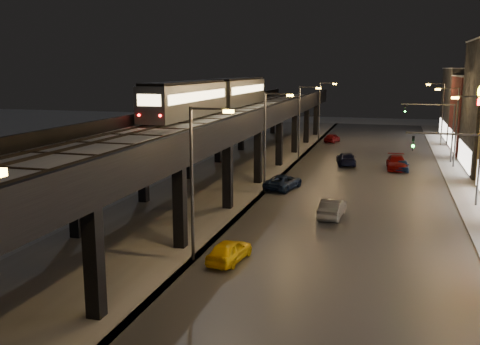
# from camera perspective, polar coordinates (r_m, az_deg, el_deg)

# --- Properties ---
(road_surface) EXTENTS (17.00, 120.00, 0.06)m
(road_surface) POSITION_cam_1_polar(r_m,az_deg,el_deg) (51.10, 12.65, -1.71)
(road_surface) COLOR #46474D
(road_surface) RESTS_ON ground
(sidewalk_right) EXTENTS (4.00, 120.00, 0.14)m
(sidewalk_right) POSITION_cam_1_polar(r_m,az_deg,el_deg) (51.56, 23.81, -2.23)
(sidewalk_right) COLOR #9FA1A8
(sidewalk_right) RESTS_ON ground
(under_viaduct_pavement) EXTENTS (11.00, 120.00, 0.06)m
(under_viaduct_pavement) POSITION_cam_1_polar(r_m,az_deg,el_deg) (53.51, -1.93, -0.87)
(under_viaduct_pavement) COLOR #9FA1A8
(under_viaduct_pavement) RESTS_ON ground
(elevated_viaduct) EXTENTS (9.00, 100.00, 6.30)m
(elevated_viaduct) POSITION_cam_1_polar(r_m,az_deg,el_deg) (49.67, -3.08, 4.72)
(elevated_viaduct) COLOR black
(elevated_viaduct) RESTS_ON ground
(viaduct_trackbed) EXTENTS (8.40, 100.00, 0.32)m
(viaduct_trackbed) POSITION_cam_1_polar(r_m,az_deg,el_deg) (49.71, -3.06, 5.62)
(viaduct_trackbed) COLOR #B2B7C1
(viaduct_trackbed) RESTS_ON elevated_viaduct
(viaduct_parapet_streetside) EXTENTS (0.30, 100.00, 1.10)m
(viaduct_parapet_streetside) POSITION_cam_1_polar(r_m,az_deg,el_deg) (48.46, 1.86, 6.04)
(viaduct_parapet_streetside) COLOR black
(viaduct_parapet_streetside) RESTS_ON elevated_viaduct
(viaduct_parapet_far) EXTENTS (0.30, 100.00, 1.10)m
(viaduct_parapet_far) POSITION_cam_1_polar(r_m,az_deg,el_deg) (51.27, -7.67, 6.22)
(viaduct_parapet_far) COLOR black
(viaduct_parapet_far) RESTS_ON elevated_viaduct
(streetlight_left_1) EXTENTS (2.57, 0.28, 9.00)m
(streetlight_left_1) POSITION_cam_1_polar(r_m,az_deg,el_deg) (30.32, -4.69, -0.10)
(streetlight_left_1) COLOR #38383A
(streetlight_left_1) RESTS_ON ground
(streetlight_left_2) EXTENTS (2.57, 0.28, 9.00)m
(streetlight_left_2) POSITION_cam_1_polar(r_m,az_deg,el_deg) (47.38, 2.99, 3.95)
(streetlight_left_2) COLOR #38383A
(streetlight_left_2) RESTS_ON ground
(streetlight_right_2) EXTENTS (2.56, 0.28, 9.00)m
(streetlight_right_2) POSITION_cam_1_polar(r_m,az_deg,el_deg) (46.67, 24.00, 2.90)
(streetlight_right_2) COLOR #38383A
(streetlight_right_2) RESTS_ON ground
(streetlight_left_3) EXTENTS (2.57, 0.28, 9.00)m
(streetlight_left_3) POSITION_cam_1_polar(r_m,az_deg,el_deg) (64.95, 6.58, 5.82)
(streetlight_left_3) COLOR #38383A
(streetlight_left_3) RESTS_ON ground
(streetlight_right_3) EXTENTS (2.56, 0.28, 9.00)m
(streetlight_right_3) POSITION_cam_1_polar(r_m,az_deg,el_deg) (64.43, 21.86, 5.06)
(streetlight_right_3) COLOR #38383A
(streetlight_right_3) RESTS_ON ground
(streetlight_left_4) EXTENTS (2.57, 0.28, 9.00)m
(streetlight_left_4) POSITION_cam_1_polar(r_m,az_deg,el_deg) (82.70, 8.65, 6.88)
(streetlight_left_4) COLOR #38383A
(streetlight_left_4) RESTS_ON ground
(streetlight_right_4) EXTENTS (2.56, 0.28, 9.00)m
(streetlight_right_4) POSITION_cam_1_polar(r_m,az_deg,el_deg) (82.30, 20.64, 6.28)
(streetlight_right_4) COLOR #38383A
(streetlight_right_4) RESTS_ON ground
(traffic_light_rig_b) EXTENTS (6.10, 0.34, 7.00)m
(traffic_light_rig_b) POSITION_cam_1_polar(r_m,az_deg,el_deg) (67.39, 20.82, 4.73)
(traffic_light_rig_b) COLOR #38383A
(traffic_light_rig_b) RESTS_ON ground
(subway_train) EXTENTS (2.75, 33.88, 3.28)m
(subway_train) POSITION_cam_1_polar(r_m,az_deg,el_deg) (58.86, -2.53, 8.29)
(subway_train) COLOR gray
(subway_train) RESTS_ON viaduct_trackbed
(car_taxi) EXTENTS (2.04, 4.02, 1.31)m
(car_taxi) POSITION_cam_1_polar(r_m,az_deg,el_deg) (31.25, -1.13, -8.43)
(car_taxi) COLOR yellow
(car_taxi) RESTS_ON ground
(car_near_white) EXTENTS (1.81, 4.44, 1.43)m
(car_near_white) POSITION_cam_1_polar(r_m,az_deg,el_deg) (40.80, 9.80, -3.83)
(car_near_white) COLOR #5D5E5F
(car_near_white) RESTS_ON ground
(car_mid_silver) EXTENTS (3.23, 5.22, 1.35)m
(car_mid_silver) POSITION_cam_1_polar(r_m,az_deg,el_deg) (49.71, 4.62, -1.06)
(car_mid_silver) COLOR #101D3C
(car_mid_silver) RESTS_ON ground
(car_mid_dark) EXTENTS (2.85, 5.22, 1.43)m
(car_mid_dark) POSITION_cam_1_polar(r_m,az_deg,el_deg) (63.09, 11.24, 1.39)
(car_mid_dark) COLOR black
(car_mid_dark) RESTS_ON ground
(car_far_white) EXTENTS (2.33, 4.15, 1.33)m
(car_far_white) POSITION_cam_1_polar(r_m,az_deg,el_deg) (82.18, 9.80, 3.62)
(car_far_white) COLOR maroon
(car_far_white) RESTS_ON ground
(car_onc_white) EXTENTS (2.35, 5.29, 1.51)m
(car_onc_white) POSITION_cam_1_polar(r_m,az_deg,el_deg) (61.63, 16.37, 0.96)
(car_onc_white) COLOR #6F0908
(car_onc_white) RESTS_ON ground
(car_onc_red) EXTENTS (1.50, 3.67, 1.24)m
(car_onc_red) POSITION_cam_1_polar(r_m,az_deg,el_deg) (60.94, 16.89, 0.69)
(car_onc_red) COLOR #10224F
(car_onc_red) RESTS_ON ground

